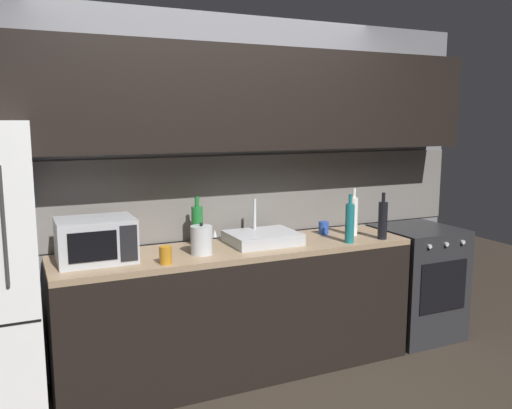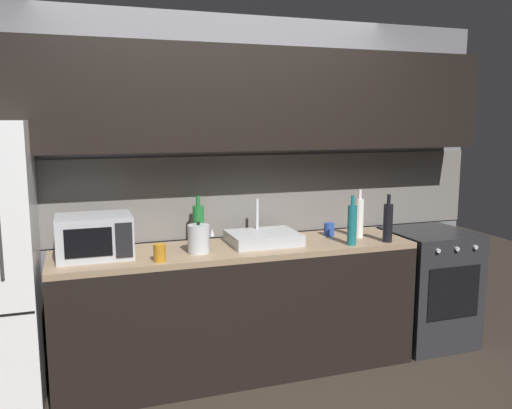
% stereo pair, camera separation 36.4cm
% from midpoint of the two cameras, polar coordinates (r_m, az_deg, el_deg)
% --- Properties ---
extents(back_wall, '(4.21, 0.44, 2.50)m').
position_cam_midpoint_polar(back_wall, '(3.83, -0.60, 5.92)').
color(back_wall, slate).
rests_on(back_wall, ground).
extents(counter_run, '(2.47, 0.60, 0.90)m').
position_cam_midpoint_polar(counter_run, '(3.78, 0.87, -11.21)').
color(counter_run, black).
rests_on(counter_run, ground).
extents(oven_range, '(0.60, 0.62, 0.90)m').
position_cam_midpoint_polar(oven_range, '(4.53, 20.18, -8.30)').
color(oven_range, '#232326').
rests_on(oven_range, ground).
extents(microwave, '(0.46, 0.35, 0.27)m').
position_cam_midpoint_polar(microwave, '(3.44, -14.06, -3.36)').
color(microwave, '#A8AAAF').
rests_on(microwave, counter_run).
extents(sink_basin, '(0.48, 0.38, 0.30)m').
position_cam_midpoint_polar(sink_basin, '(3.74, 3.57, -3.61)').
color(sink_basin, '#ADAFB5').
rests_on(sink_basin, counter_run).
extents(kettle, '(0.18, 0.14, 0.21)m').
position_cam_midpoint_polar(kettle, '(3.47, -3.18, -3.71)').
color(kettle, '#B7BABF').
rests_on(kettle, counter_run).
extents(wine_bottle_teal, '(0.06, 0.06, 0.35)m').
position_cam_midpoint_polar(wine_bottle_teal, '(3.76, 13.00, -2.13)').
color(wine_bottle_teal, '#19666B').
rests_on(wine_bottle_teal, counter_run).
extents(wine_bottle_green, '(0.08, 0.08, 0.34)m').
position_cam_midpoint_polar(wine_bottle_green, '(3.72, -3.42, -2.10)').
color(wine_bottle_green, '#1E6B2D').
rests_on(wine_bottle_green, counter_run).
extents(wine_bottle_dark, '(0.07, 0.07, 0.34)m').
position_cam_midpoint_polar(wine_bottle_dark, '(3.92, 16.56, -1.87)').
color(wine_bottle_dark, black).
rests_on(wine_bottle_dark, counter_run).
extents(wine_bottle_white, '(0.06, 0.06, 0.36)m').
position_cam_midpoint_polar(wine_bottle_white, '(4.01, 13.59, -1.38)').
color(wine_bottle_white, silver).
rests_on(wine_bottle_white, counter_run).
extents(mug_amber, '(0.07, 0.07, 0.11)m').
position_cam_midpoint_polar(mug_amber, '(3.29, -7.18, -5.20)').
color(mug_amber, '#B27019').
rests_on(mug_amber, counter_run).
extents(mug_blue, '(0.08, 0.08, 0.09)m').
position_cam_midpoint_polar(mug_blue, '(4.05, 10.40, -2.65)').
color(mug_blue, '#234299').
rests_on(mug_blue, counter_run).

